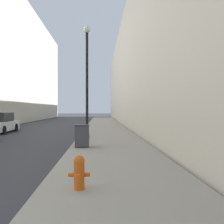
% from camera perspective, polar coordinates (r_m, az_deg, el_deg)
% --- Properties ---
extents(sidewalk_right, '(3.83, 60.00, 0.13)m').
position_cam_1_polar(sidewalk_right, '(21.18, -1.28, -4.16)').
color(sidewalk_right, gray).
rests_on(sidewalk_right, ground).
extents(building_right_stone, '(12.00, 60.00, 12.43)m').
position_cam_1_polar(building_right_stone, '(30.64, 13.67, 8.87)').
color(building_right_stone, beige).
rests_on(building_right_stone, ground).
extents(fire_hydrant, '(0.47, 0.36, 0.74)m').
position_cam_1_polar(fire_hydrant, '(5.59, -7.52, -13.33)').
color(fire_hydrant, '#D15614').
rests_on(fire_hydrant, sidewalk_right).
extents(trash_bin, '(0.64, 0.61, 1.02)m').
position_cam_1_polar(trash_bin, '(11.51, -6.83, -5.35)').
color(trash_bin, '#3D3D42').
rests_on(trash_bin, sidewalk_right).
extents(lamppost, '(0.43, 0.43, 6.58)m').
position_cam_1_polar(lamppost, '(14.79, -5.73, 8.99)').
color(lamppost, black).
rests_on(lamppost, sidewalk_right).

